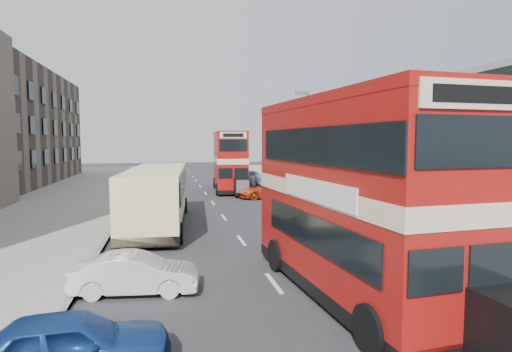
{
  "coord_description": "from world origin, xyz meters",
  "views": [
    {
      "loc": [
        -3.35,
        -10.89,
        4.61
      ],
      "look_at": [
        0.44,
        6.82,
        3.09
      ],
      "focal_mm": 29.55,
      "sensor_mm": 36.0,
      "label": 1
    }
  ],
  "objects": [
    {
      "name": "car_left_front",
      "position": [
        -4.31,
        2.0,
        0.61
      ],
      "size": [
        3.86,
        1.74,
        1.23
      ],
      "primitive_type": "imported",
      "rotation": [
        0.0,
        0.0,
        1.45
      ],
      "color": "silver",
      "rests_on": "ground"
    },
    {
      "name": "car_right_c",
      "position": [
        4.97,
        33.29,
        0.76
      ],
      "size": [
        4.51,
        1.96,
        1.51
      ],
      "primitive_type": "imported",
      "rotation": [
        0.0,
        0.0,
        -1.61
      ],
      "color": "#5588AB",
      "rests_on": "ground"
    },
    {
      "name": "commercial_row",
      "position": [
        19.95,
        22.0,
        4.7
      ],
      "size": [
        9.9,
        46.2,
        9.3
      ],
      "color": "beige",
      "rests_on": "ground"
    },
    {
      "name": "kerb_left",
      "position": [
        -6.1,
        20.0,
        0.07
      ],
      "size": [
        0.2,
        90.0,
        0.16
      ],
      "primitive_type": "cube",
      "color": "gray",
      "rests_on": "ground"
    },
    {
      "name": "bus_main",
      "position": [
        2.02,
        0.51,
        2.99
      ],
      "size": [
        3.57,
        10.4,
        5.69
      ],
      "rotation": [
        0.0,
        0.0,
        3.22
      ],
      "color": "black",
      "rests_on": "ground"
    },
    {
      "name": "ground",
      "position": [
        0.0,
        0.0,
        0.0
      ],
      "size": [
        160.0,
        160.0,
        0.0
      ],
      "primitive_type": "plane",
      "color": "#28282B",
      "rests_on": "ground"
    },
    {
      "name": "car_left_near",
      "position": [
        -5.24,
        -2.45,
        0.66
      ],
      "size": [
        4.01,
        1.96,
        1.32
      ],
      "primitive_type": "imported",
      "rotation": [
        0.0,
        0.0,
        1.68
      ],
      "color": "navy",
      "rests_on": "ground"
    },
    {
      "name": "car_right_a",
      "position": [
        5.5,
        14.18,
        0.67
      ],
      "size": [
        4.81,
        2.47,
        1.34
      ],
      "primitive_type": "imported",
      "rotation": [
        0.0,
        0.0,
        -1.44
      ],
      "color": "#9F0F13",
      "rests_on": "ground"
    },
    {
      "name": "bus_second",
      "position": [
        2.36,
        27.25,
        2.77
      ],
      "size": [
        3.24,
        9.7,
        5.26
      ],
      "rotation": [
        0.0,
        0.0,
        3.07
      ],
      "color": "black",
      "rests_on": "ground"
    },
    {
      "name": "cyclist",
      "position": [
        3.59,
        22.42,
        0.76
      ],
      "size": [
        0.68,
        1.66,
        2.17
      ],
      "rotation": [
        0.0,
        0.0,
        -0.03
      ],
      "color": "gray",
      "rests_on": "ground"
    },
    {
      "name": "car_right_b",
      "position": [
        4.51,
        21.88,
        0.65
      ],
      "size": [
        4.85,
        2.59,
        1.3
      ],
      "primitive_type": "imported",
      "rotation": [
        0.0,
        0.0,
        -1.47
      ],
      "color": "red",
      "rests_on": "ground"
    },
    {
      "name": "pedestrian_near",
      "position": [
        8.28,
        14.19,
        0.96
      ],
      "size": [
        0.66,
        0.51,
        1.62
      ],
      "primitive_type": "imported",
      "rotation": [
        0.0,
        0.0,
        3.34
      ],
      "color": "gray",
      "rests_on": "pavement_right"
    },
    {
      "name": "street_lamp",
      "position": [
        6.52,
        18.0,
        4.78
      ],
      "size": [
        1.0,
        0.2,
        8.12
      ],
      "color": "slate",
      "rests_on": "ground"
    },
    {
      "name": "pavement_left",
      "position": [
        -12.0,
        20.0,
        0.07
      ],
      "size": [
        12.0,
        90.0,
        0.15
      ],
      "primitive_type": "cube",
      "color": "gray",
      "rests_on": "ground"
    },
    {
      "name": "pavement_right",
      "position": [
        12.0,
        20.0,
        0.07
      ],
      "size": [
        12.0,
        90.0,
        0.15
      ],
      "primitive_type": "cube",
      "color": "gray",
      "rests_on": "ground"
    },
    {
      "name": "kerb_right",
      "position": [
        6.1,
        20.0,
        0.07
      ],
      "size": [
        0.2,
        90.0,
        0.16
      ],
      "primitive_type": "cube",
      "color": "gray",
      "rests_on": "ground"
    },
    {
      "name": "coach",
      "position": [
        -3.85,
        12.15,
        1.71
      ],
      "size": [
        3.54,
        11.13,
        2.91
      ],
      "rotation": [
        0.0,
        0.0,
        -0.07
      ],
      "color": "black",
      "rests_on": "ground"
    },
    {
      "name": "road_surface",
      "position": [
        0.0,
        20.0,
        0.01
      ],
      "size": [
        12.0,
        90.0,
        0.01
      ],
      "primitive_type": "cube",
      "color": "#28282B",
      "rests_on": "ground"
    }
  ]
}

